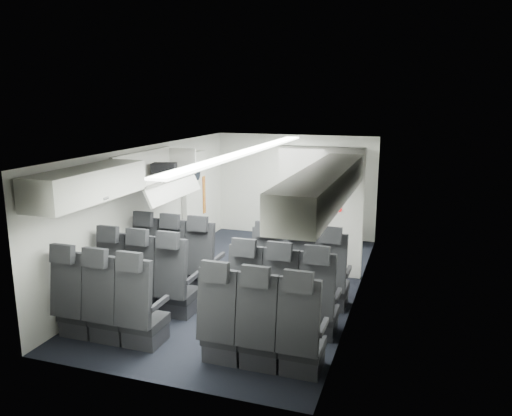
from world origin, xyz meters
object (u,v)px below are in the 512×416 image
Objects in this scene: seat_row_front at (236,270)px; galley_unit at (338,197)px; seat_row_rear at (181,321)px; seat_row_mid at (212,292)px; boarding_door at (195,200)px; flight_attendant at (290,207)px; carry_on_bag at (164,170)px.

galley_unit is at bearing 73.72° from seat_row_front.
galley_unit reaches higher than seat_row_rear.
seat_row_mid is 3.45m from boarding_door.
galley_unit is 1.06× the size of flight_attendant.
seat_row_front is at bearing -51.84° from boarding_door.
boarding_door is (-1.64, 2.09, 0.55)m from seat_row_front.
galley_unit is at bearing 24.28° from boarding_door.
carry_on_bag is (-1.60, -1.85, 0.87)m from flight_attendant.
flight_attendant reaches higher than seat_row_mid.
carry_on_bag is (-2.33, -2.81, 0.82)m from galley_unit.
carry_on_bag is at bearing 162.22° from seat_row_front.
galley_unit reaches higher than boarding_door.
seat_row_mid is 1.79× the size of boarding_door.
carry_on_bag reaches higher than seat_row_front.
seat_row_rear is at bearing -67.13° from boarding_door.
seat_row_rear is 1.85× the size of flight_attendant.
boarding_door is 4.96× the size of carry_on_bag.
seat_row_rear is at bearing 161.88° from flight_attendant.
seat_row_mid is 1.00× the size of seat_row_rear.
seat_row_rear is 2.97m from carry_on_bag.
seat_row_mid is 1.75× the size of galley_unit.
carry_on_bag reaches higher than seat_row_rear.
carry_on_bag reaches higher than boarding_door.
seat_row_front is 3.43m from galley_unit.
carry_on_bag reaches higher than flight_attendant.
seat_row_mid is 3.24m from flight_attendant.
seat_row_mid is at bearing 161.02° from flight_attendant.
galley_unit is 1.21m from flight_attendant.
seat_row_rear is at bearing -90.00° from seat_row_mid.
galley_unit is 5.07× the size of carry_on_bag.
flight_attendant is at bearing 84.50° from seat_row_front.
seat_row_front is at bearing -33.08° from carry_on_bag.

